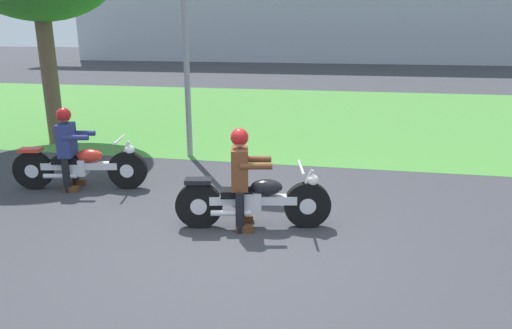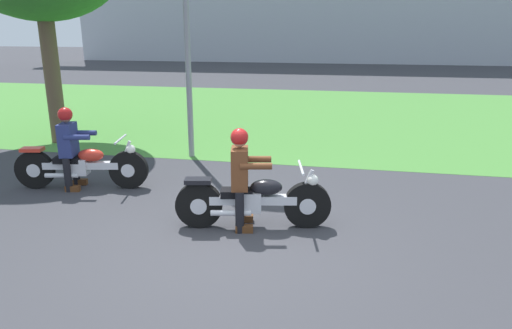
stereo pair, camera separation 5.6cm
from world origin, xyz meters
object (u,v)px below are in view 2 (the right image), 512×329
object	(u,v)px
rider_follow	(69,142)
motorcycle_lead	(254,200)
rider_lead	(241,171)
motorcycle_follow	(82,166)

from	to	relation	value
rider_follow	motorcycle_lead	bearing A→B (deg)	-27.99
rider_lead	motorcycle_follow	bearing A→B (deg)	149.29
motorcycle_follow	rider_follow	xyz separation A→B (m)	(-0.17, -0.03, 0.42)
motorcycle_follow	rider_lead	bearing A→B (deg)	-30.71
rider_lead	motorcycle_lead	bearing A→B (deg)	-0.82
motorcycle_lead	motorcycle_follow	size ratio (longest dim) A/B	0.94
motorcycle_lead	rider_follow	world-z (taller)	rider_follow
motorcycle_lead	rider_follow	xyz separation A→B (m)	(-3.40, 1.01, 0.43)
motorcycle_follow	rider_follow	size ratio (longest dim) A/B	1.60
motorcycle_lead	rider_lead	distance (m)	0.46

